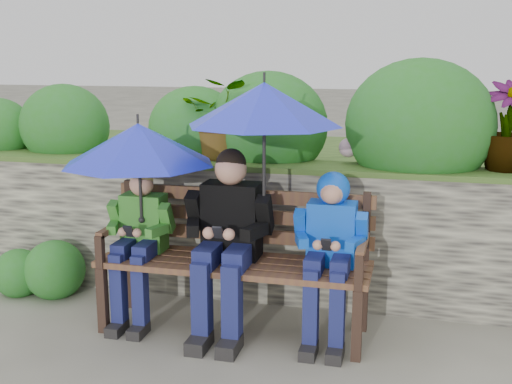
% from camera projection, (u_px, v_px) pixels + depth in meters
% --- Properties ---
extents(ground, '(60.00, 60.00, 0.00)m').
position_uv_depth(ground, '(252.00, 336.00, 4.23)').
color(ground, '#636153').
rests_on(ground, ground).
extents(garden_backdrop, '(8.00, 2.84, 1.83)m').
position_uv_depth(garden_backdrop, '(296.00, 192.00, 5.62)').
color(garden_backdrop, '#393734').
rests_on(garden_backdrop, ground).
extents(park_bench, '(1.79, 0.53, 0.95)m').
position_uv_depth(park_bench, '(236.00, 250.00, 4.27)').
color(park_bench, '#312119').
rests_on(park_bench, ground).
extents(boy_left, '(0.44, 0.51, 1.06)m').
position_uv_depth(boy_left, '(139.00, 236.00, 4.34)').
color(boy_left, '#378834').
rests_on(boy_left, ground).
extents(boy_middle, '(0.56, 0.65, 1.22)m').
position_uv_depth(boy_middle, '(227.00, 234.00, 4.16)').
color(boy_middle, black).
rests_on(boy_middle, ground).
extents(boy_right, '(0.46, 0.56, 1.09)m').
position_uv_depth(boy_right, '(330.00, 242.00, 4.03)').
color(boy_right, blue).
rests_on(boy_right, ground).
extents(umbrella_left, '(1.03, 1.03, 0.73)m').
position_uv_depth(umbrella_left, '(139.00, 144.00, 4.20)').
color(umbrella_left, '#1F2CDA').
rests_on(umbrella_left, ground).
extents(umbrella_right, '(0.99, 0.99, 0.98)m').
position_uv_depth(umbrella_right, '(264.00, 104.00, 3.96)').
color(umbrella_right, '#1F2CDA').
rests_on(umbrella_right, ground).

